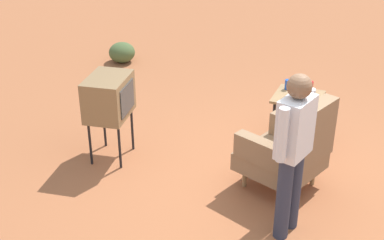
{
  "coord_description": "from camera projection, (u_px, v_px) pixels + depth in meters",
  "views": [
    {
      "loc": [
        4.73,
        1.04,
        3.34
      ],
      "look_at": [
        -0.04,
        -1.0,
        0.65
      ],
      "focal_mm": 49.85,
      "sensor_mm": 36.0,
      "label": 1
    }
  ],
  "objects": [
    {
      "name": "ground_plane",
      "position": [
        275.0,
        192.0,
        5.76
      ],
      "size": [
        60.0,
        60.0,
        0.0
      ],
      "primitive_type": "plane",
      "color": "#A05B38"
    },
    {
      "name": "armchair",
      "position": [
        290.0,
        149.0,
        5.59
      ],
      "size": [
        0.98,
        0.99,
        1.06
      ],
      "color": "#937047",
      "rests_on": "ground"
    },
    {
      "name": "side_table",
      "position": [
        297.0,
        103.0,
        6.42
      ],
      "size": [
        0.56,
        0.56,
        0.67
      ],
      "color": "black",
      "rests_on": "ground"
    },
    {
      "name": "tv_on_stand",
      "position": [
        109.0,
        97.0,
        6.06
      ],
      "size": [
        0.67,
        0.54,
        1.03
      ],
      "color": "black",
      "rests_on": "ground"
    },
    {
      "name": "person_standing",
      "position": [
        293.0,
        147.0,
        4.76
      ],
      "size": [
        0.56,
        0.3,
        1.64
      ],
      "color": "#2D3347",
      "rests_on": "ground"
    },
    {
      "name": "soda_can_red",
      "position": [
        310.0,
        86.0,
        6.47
      ],
      "size": [
        0.07,
        0.07,
        0.12
      ],
      "primitive_type": "cylinder",
      "color": "red",
      "rests_on": "side_table"
    },
    {
      "name": "soda_can_blue",
      "position": [
        287.0,
        84.0,
        6.52
      ],
      "size": [
        0.07,
        0.07,
        0.12
      ],
      "primitive_type": "cylinder",
      "color": "blue",
      "rests_on": "side_table"
    },
    {
      "name": "flower_vase",
      "position": [
        303.0,
        92.0,
        6.11
      ],
      "size": [
        0.15,
        0.1,
        0.27
      ],
      "color": "silver",
      "rests_on": "side_table"
    },
    {
      "name": "shrub_mid",
      "position": [
        122.0,
        52.0,
        9.13
      ],
      "size": [
        0.45,
        0.45,
        0.35
      ],
      "primitive_type": "ellipsoid",
      "color": "#475B33",
      "rests_on": "ground"
    }
  ]
}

